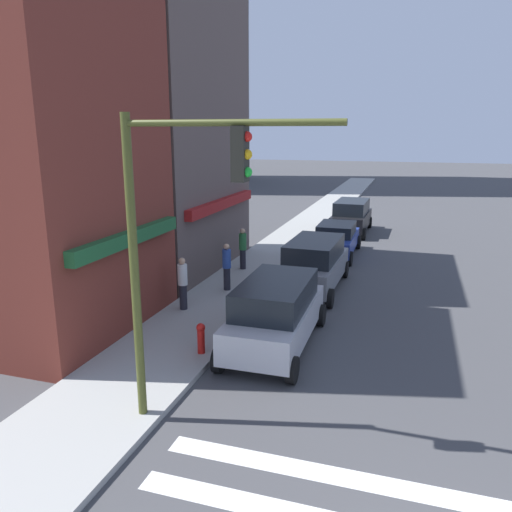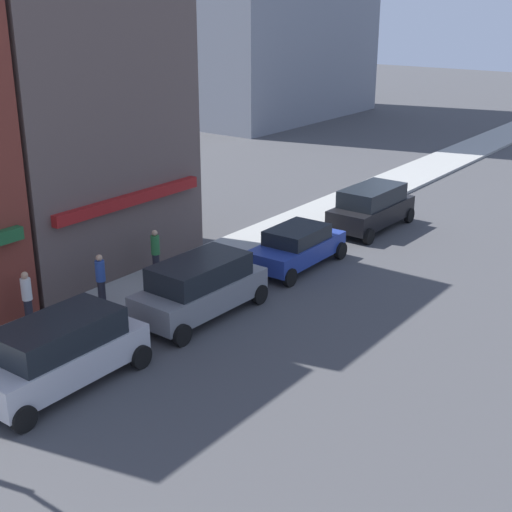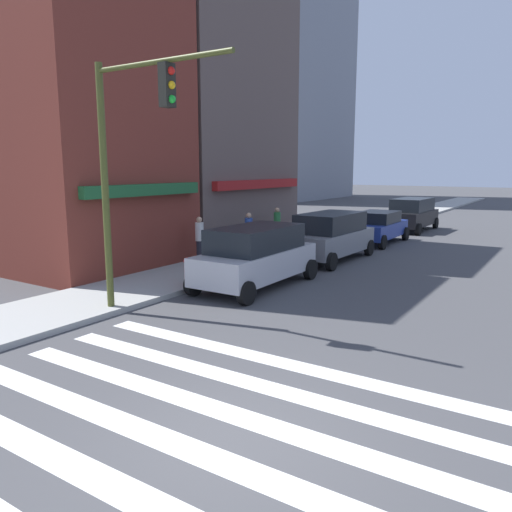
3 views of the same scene
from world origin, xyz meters
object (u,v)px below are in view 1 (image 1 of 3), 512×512
(suv_silver, at_px, (276,312))
(pedestrian_white_shirt, at_px, (183,283))
(sedan_blue, at_px, (336,239))
(traffic_signal, at_px, (174,225))
(suv_grey, at_px, (314,263))
(pedestrian_blue_shirt, at_px, (227,266))
(suv_black, at_px, (351,216))
(pedestrian_green_top, at_px, (243,248))
(fire_hydrant, at_px, (201,337))

(suv_silver, xyz_separation_m, pedestrian_white_shirt, (1.62, 3.64, 0.04))
(suv_silver, relative_size, sedan_blue, 1.07)
(traffic_signal, bearing_deg, suv_grey, -4.52)
(pedestrian_blue_shirt, bearing_deg, suv_grey, 28.29)
(traffic_signal, bearing_deg, suv_black, -2.09)
(traffic_signal, height_order, pedestrian_green_top, traffic_signal)
(pedestrian_white_shirt, bearing_deg, suv_grey, 119.78)
(suv_black, relative_size, pedestrian_blue_shirt, 2.68)
(pedestrian_green_top, distance_m, pedestrian_white_shirt, 5.38)
(traffic_signal, bearing_deg, fire_hydrant, 16.48)
(suv_black, height_order, pedestrian_blue_shirt, suv_black)
(pedestrian_green_top, xyz_separation_m, fire_hydrant, (-8.33, -1.68, -0.46))
(suv_silver, xyz_separation_m, sedan_blue, (11.20, -0.00, -0.19))
(suv_black, bearing_deg, sedan_blue, -178.88)
(sedan_blue, height_order, pedestrian_green_top, pedestrian_green_top)
(pedestrian_green_top, height_order, pedestrian_blue_shirt, same)
(pedestrian_green_top, relative_size, pedestrian_white_shirt, 1.00)
(sedan_blue, bearing_deg, traffic_signal, 176.47)
(sedan_blue, relative_size, pedestrian_blue_shirt, 2.50)
(suv_grey, relative_size, sedan_blue, 1.07)
(pedestrian_white_shirt, bearing_deg, suv_silver, 48.30)
(traffic_signal, height_order, fire_hydrant, traffic_signal)
(suv_silver, bearing_deg, pedestrian_green_top, 25.25)
(suv_grey, relative_size, suv_black, 1.00)
(suv_grey, height_order, pedestrian_green_top, suv_grey)
(pedestrian_white_shirt, xyz_separation_m, fire_hydrant, (-2.96, -1.94, -0.46))
(suv_grey, bearing_deg, fire_hydrant, 167.60)
(suv_grey, relative_size, fire_hydrant, 5.64)
(suv_silver, distance_m, suv_black, 17.18)
(traffic_signal, relative_size, pedestrian_white_shirt, 3.55)
(suv_silver, xyz_separation_m, pedestrian_green_top, (7.00, 3.38, 0.04))
(suv_black, relative_size, fire_hydrant, 5.62)
(pedestrian_green_top, height_order, pedestrian_white_shirt, same)
(pedestrian_green_top, distance_m, pedestrian_blue_shirt, 2.99)
(pedestrian_blue_shirt, height_order, pedestrian_white_shirt, same)
(suv_silver, height_order, pedestrian_blue_shirt, suv_silver)
(pedestrian_green_top, bearing_deg, suv_silver, -118.65)
(suv_grey, height_order, suv_black, same)
(pedestrian_white_shirt, bearing_deg, pedestrian_blue_shirt, 147.45)
(suv_grey, distance_m, pedestrian_blue_shirt, 3.37)
(pedestrian_white_shirt, height_order, fire_hydrant, pedestrian_white_shirt)
(suv_black, xyz_separation_m, pedestrian_green_top, (-10.18, 3.38, 0.04))
(pedestrian_white_shirt, bearing_deg, sedan_blue, 141.56)
(suv_grey, xyz_separation_m, sedan_blue, (5.62, -0.00, -0.19))
(pedestrian_blue_shirt, bearing_deg, suv_black, 78.16)
(suv_grey, relative_size, pedestrian_green_top, 2.68)
(suv_silver, bearing_deg, pedestrian_blue_shirt, 36.02)
(suv_black, distance_m, fire_hydrant, 18.60)
(suv_grey, bearing_deg, suv_silver, -178.59)
(suv_silver, xyz_separation_m, suv_black, (17.18, 0.00, 0.00))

